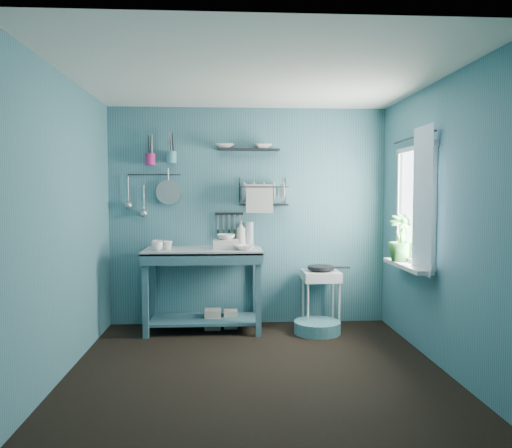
{
  "coord_description": "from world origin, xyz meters",
  "views": [
    {
      "loc": [
        -0.25,
        -4.28,
        1.51
      ],
      "look_at": [
        0.05,
        0.85,
        1.2
      ],
      "focal_mm": 35.0,
      "sensor_mm": 36.0,
      "label": 1
    }
  ],
  "objects": [
    {
      "name": "curtain",
      "position": [
        1.52,
        0.15,
        1.45
      ],
      "size": [
        0.0,
        1.35,
        1.35
      ],
      "primitive_type": "plane",
      "rotation": [
        1.57,
        0.0,
        1.57
      ],
      "color": "white",
      "rests_on": "wall_right"
    },
    {
      "name": "floor",
      "position": [
        0.0,
        0.0,
        0.0
      ],
      "size": [
        3.2,
        3.2,
        0.0
      ],
      "primitive_type": "plane",
      "color": "black",
      "rests_on": "ground"
    },
    {
      "name": "potted_plant",
      "position": [
        1.51,
        0.63,
        1.07
      ],
      "size": [
        0.28,
        0.28,
        0.47
      ],
      "primitive_type": "imported",
      "rotation": [
        0.0,
        0.0,
        -0.06
      ],
      "color": "#2C6C2B",
      "rests_on": "windowsill"
    },
    {
      "name": "water_bottle",
      "position": [
        0.01,
        1.42,
        1.05
      ],
      "size": [
        0.09,
        0.09,
        0.28
      ],
      "primitive_type": "cylinder",
      "color": "#ACBBBF",
      "rests_on": "work_counter"
    },
    {
      "name": "soap_bottle",
      "position": [
        -0.09,
        1.4,
        1.06
      ],
      "size": [
        0.11,
        0.12,
        0.3
      ],
      "primitive_type": "imported",
      "color": "beige",
      "rests_on": "work_counter"
    },
    {
      "name": "mug_left",
      "position": [
        -0.99,
        1.04,
        0.96
      ],
      "size": [
        0.12,
        0.12,
        0.1
      ],
      "primitive_type": "imported",
      "color": "silver",
      "rests_on": "work_counter"
    },
    {
      "name": "dish_rack",
      "position": [
        0.16,
        1.37,
        1.54
      ],
      "size": [
        0.55,
        0.24,
        0.32
      ],
      "primitive_type": "cube",
      "rotation": [
        0.0,
        0.0,
        0.01
      ],
      "color": "black",
      "rests_on": "wall_back"
    },
    {
      "name": "hook_rail",
      "position": [
        -1.08,
        1.47,
        1.73
      ],
      "size": [
        0.6,
        0.01,
        0.01
      ],
      "primitive_type": "cylinder",
      "rotation": [
        0.0,
        1.57,
        0.0
      ],
      "color": "black",
      "rests_on": "wall_back"
    },
    {
      "name": "upper_shelf",
      "position": [
        0.0,
        1.4,
        2.01
      ],
      "size": [
        0.7,
        0.2,
        0.01
      ],
      "primitive_type": "cube",
      "rotation": [
        0.0,
        0.0,
        0.03
      ],
      "color": "black",
      "rests_on": "wall_back"
    },
    {
      "name": "utensil_cup_magenta",
      "position": [
        -1.11,
        1.42,
        1.9
      ],
      "size": [
        0.11,
        0.11,
        0.13
      ],
      "primitive_type": "cylinder",
      "color": "#B02063",
      "rests_on": "wall_back"
    },
    {
      "name": "shelf_bowl_right",
      "position": [
        0.16,
        1.4,
        2.04
      ],
      "size": [
        0.23,
        0.23,
        0.05
      ],
      "primitive_type": "imported",
      "rotation": [
        0.0,
        0.0,
        0.11
      ],
      "color": "silver",
      "rests_on": "upper_shelf"
    },
    {
      "name": "mug_right",
      "position": [
        -1.01,
        1.2,
        0.96
      ],
      "size": [
        0.17,
        0.17,
        0.1
      ],
      "primitive_type": "imported",
      "rotation": [
        0.0,
        0.0,
        1.05
      ],
      "color": "silver",
      "rests_on": "work_counter"
    },
    {
      "name": "knife_strip",
      "position": [
        -0.23,
        1.47,
        1.28
      ],
      "size": [
        0.32,
        0.04,
        0.03
      ],
      "primitive_type": "cube",
      "rotation": [
        0.0,
        0.0,
        0.05
      ],
      "color": "black",
      "rests_on": "wall_back"
    },
    {
      "name": "tub_bowl",
      "position": [
        -0.26,
        1.18,
        1.04
      ],
      "size": [
        0.19,
        0.19,
        0.06
      ],
      "primitive_type": "imported",
      "color": "silver",
      "rests_on": "wash_tub"
    },
    {
      "name": "utensil_cup_teal",
      "position": [
        -0.87,
        1.42,
        1.92
      ],
      "size": [
        0.11,
        0.11,
        0.13
      ],
      "primitive_type": "cylinder",
      "color": "teal",
      "rests_on": "wall_back"
    },
    {
      "name": "ceiling",
      "position": [
        0.0,
        0.0,
        2.5
      ],
      "size": [
        3.2,
        3.2,
        0.0
      ],
      "primitive_type": "plane",
      "rotation": [
        3.14,
        0.0,
        0.0
      ],
      "color": "silver",
      "rests_on": "ground"
    },
    {
      "name": "ladle_outer",
      "position": [
        -1.37,
        1.46,
        1.55
      ],
      "size": [
        0.01,
        0.01,
        0.3
      ],
      "primitive_type": "cylinder",
      "color": "#9DA1A5",
      "rests_on": "wall_back"
    },
    {
      "name": "storage_tin_large",
      "position": [
        -0.41,
        1.25,
        0.11
      ],
      "size": [
        0.18,
        0.18,
        0.22
      ],
      "primitive_type": "cube",
      "color": "tan",
      "rests_on": "floor"
    },
    {
      "name": "storage_tin_small",
      "position": [
        -0.21,
        1.28,
        0.1
      ],
      "size": [
        0.15,
        0.15,
        0.2
      ],
      "primitive_type": "cube",
      "color": "tan",
      "rests_on": "floor"
    },
    {
      "name": "work_counter",
      "position": [
        -0.51,
        1.2,
        0.45
      ],
      "size": [
        1.34,
        0.77,
        0.91
      ],
      "primitive_type": "cube",
      "rotation": [
        0.0,
        0.0,
        -0.1
      ],
      "color": "#305965",
      "rests_on": "floor"
    },
    {
      "name": "floor_basin",
      "position": [
        0.73,
        1.01,
        0.07
      ],
      "size": [
        0.51,
        0.51,
        0.13
      ],
      "primitive_type": "cylinder",
      "color": "teal",
      "rests_on": "floor"
    },
    {
      "name": "windowsill",
      "position": [
        1.5,
        0.45,
        0.81
      ],
      "size": [
        0.16,
        0.95,
        0.04
      ],
      "primitive_type": "cube",
      "color": "silver",
      "rests_on": "wall_right"
    },
    {
      "name": "window_glass",
      "position": [
        1.59,
        0.45,
        1.4
      ],
      "size": [
        0.0,
        1.1,
        1.1
      ],
      "primitive_type": "plane",
      "rotation": [
        1.57,
        0.0,
        1.57
      ],
      "color": "white",
      "rests_on": "wall_right"
    },
    {
      "name": "hotplate_stand",
      "position": [
        0.8,
        1.22,
        0.32
      ],
      "size": [
        0.48,
        0.48,
        0.65
      ],
      "primitive_type": "cube",
      "rotation": [
        0.0,
        0.0,
        -0.2
      ],
      "color": "silver",
      "rests_on": "floor"
    },
    {
      "name": "shelf_bowl_left",
      "position": [
        -0.27,
        1.4,
        2.06
      ],
      "size": [
        0.23,
        0.23,
        0.05
      ],
      "primitive_type": "imported",
      "rotation": [
        0.0,
        0.0,
        -0.11
      ],
      "color": "silver",
      "rests_on": "upper_shelf"
    },
    {
      "name": "wash_tub",
      "position": [
        -0.26,
        1.18,
        0.96
      ],
      "size": [
        0.28,
        0.22,
        0.1
      ],
      "primitive_type": "cube",
      "color": "beige",
      "rests_on": "work_counter"
    },
    {
      "name": "counter_bowl",
      "position": [
        -0.06,
        1.05,
        0.94
      ],
      "size": [
        0.22,
        0.22,
        0.05
      ],
      "primitive_type": "imported",
      "color": "silver",
      "rests_on": "work_counter"
    },
    {
      "name": "wall_front",
      "position": [
        0.0,
        -1.5,
        1.25
      ],
      "size": [
        3.2,
        0.0,
        3.2
      ],
      "primitive_type": "plane",
      "rotation": [
        -1.57,
        0.0,
        0.0
      ],
      "color": "#366570",
      "rests_on": "ground"
    },
    {
      "name": "wall_right",
      "position": [
        1.6,
        0.0,
        1.25
      ],
      "size": [
        0.0,
        3.0,
        3.0
      ],
      "primitive_type": "plane",
      "rotation": [
        1.57,
        0.0,
        -1.57
      ],
      "color": "#366570",
      "rests_on": "ground"
    },
    {
      "name": "frying_pan",
      "position": [
        0.8,
        1.22,
        0.68
      ],
      "size": [
        0.3,
        0.3,
        0.03
      ],
      "primitive_type": "cylinder",
      "color": "black",
      "rests_on": "hotplate_stand"
    },
    {
      "name": "ladle_inner",
      "position": [
        -1.19,
        1.46,
        1.46
      ],
      "size": [
        0.01,
        0.01,
        0.3
      ],
      "primitive_type": "cylinder",
      "color": "#9DA1A5",
      "rests_on": "wall_back"
    },
    {
      "name": "wall_left",
      "position": [
        -1.6,
        0.0,
        1.25
      ],
      "size": [
        0.0,
        3.0,
        3.0
      ],
      "primitive_type": "plane",
      "rotation": [
        1.57,
        0.0,
        1.57
      ],
      "color": "#366570",
      "rests_on": "ground"
    },
    {
      "name": "colander",
      "position": [
        -0.92,
        1.45,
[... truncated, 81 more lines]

